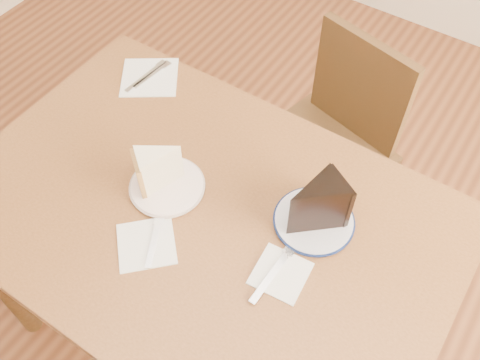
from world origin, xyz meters
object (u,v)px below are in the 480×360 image
Objects in this scene: chair_far at (326,146)px; carrot_cake at (162,168)px; chocolate_cake at (313,208)px; plate_navy at (314,221)px; plate_cream at (167,186)px; table at (204,233)px.

chair_far is 0.69m from carrot_cake.
chocolate_cake reaches higher than carrot_cake.
plate_navy is 1.44× the size of chocolate_cake.
carrot_cake reaches higher than plate_cream.
chocolate_cake is (0.17, -0.47, 0.36)m from chair_far.
plate_navy is at bearing 123.81° from chair_far.
table is 0.31m from chocolate_cake.
chair_far is 0.57m from plate_navy.
table is at bearing 96.87° from chair_far.
chocolate_cake is (0.35, 0.10, 0.07)m from plate_cream.
plate_cream is 1.72× the size of carrot_cake.
plate_navy is at bearing 54.00° from carrot_cake.
table is 0.62m from chair_far.
plate_navy is at bearing 27.51° from table.
chair_far is 0.67m from plate_cream.
plate_cream is at bearing 85.95° from chair_far.
table is at bearing -152.49° from plate_navy.
chair_far is 0.62m from chocolate_cake.
carrot_cake reaches higher than chair_far.
chair_far is 4.63× the size of plate_cream.
plate_cream is 0.97× the size of plate_navy.
carrot_cake is (-0.20, -0.56, 0.35)m from chair_far.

